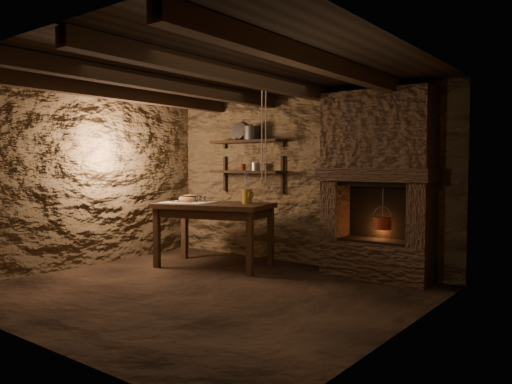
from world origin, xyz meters
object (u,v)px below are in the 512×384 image
Objects in this scene: stoneware_jug at (247,189)px; iron_stockpot at (252,134)px; wooden_bowl at (191,199)px; work_table at (214,233)px; red_pot at (383,222)px.

stoneware_jug is 1.90× the size of iron_stockpot.
iron_stockpot is (0.55, 0.73, 0.94)m from wooden_bowl.
stoneware_jug is 0.96m from wooden_bowl.
stoneware_jug is at bearing -57.13° from iron_stockpot.
work_table is 4.96× the size of wooden_bowl.
red_pot is at bearing 1.87° from work_table.
iron_stockpot reaches higher than wooden_bowl.
iron_stockpot is at bearing 140.15° from stoneware_jug.
red_pot is (1.72, 0.48, -0.37)m from stoneware_jug.
stoneware_jug is at bearing 7.53° from wooden_bowl.
stoneware_jug is at bearing -164.29° from red_pot.
iron_stockpot is (-0.39, 0.60, 0.79)m from stoneware_jug.
wooden_bowl is at bearing -167.13° from red_pot.
iron_stockpot reaches higher than stoneware_jug.
work_table is at bearing -163.28° from red_pot.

